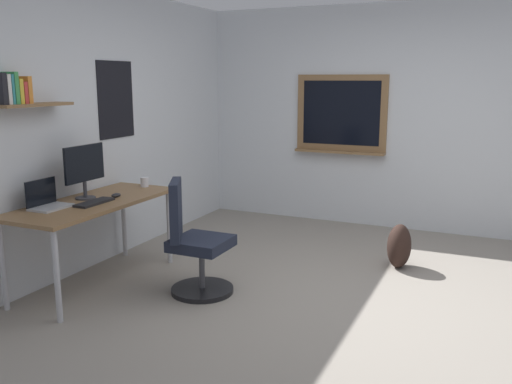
{
  "coord_description": "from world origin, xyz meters",
  "views": [
    {
      "loc": [
        -4.06,
        -1.08,
        1.75
      ],
      "look_at": [
        -0.11,
        0.71,
        0.85
      ],
      "focal_mm": 38.41,
      "sensor_mm": 36.0,
      "label": 1
    }
  ],
  "objects": [
    {
      "name": "ground_plane",
      "position": [
        0.0,
        0.0,
        0.0
      ],
      "size": [
        5.2,
        5.2,
        0.0
      ],
      "primitive_type": "plane",
      "color": "gray",
      "rests_on": "ground"
    },
    {
      "name": "wall_back",
      "position": [
        -0.01,
        2.45,
        1.3
      ],
      "size": [
        5.0,
        0.3,
        2.6
      ],
      "color": "silver",
      "rests_on": "ground"
    },
    {
      "name": "wall_right",
      "position": [
        2.45,
        0.03,
        1.3
      ],
      "size": [
        0.22,
        5.0,
        2.6
      ],
      "color": "silver",
      "rests_on": "ground"
    },
    {
      "name": "desk",
      "position": [
        -0.52,
        2.04,
        0.67
      ],
      "size": [
        1.58,
        0.66,
        0.74
      ],
      "color": "olive",
      "rests_on": "ground"
    },
    {
      "name": "office_chair",
      "position": [
        -0.35,
        1.17,
        0.41
      ],
      "size": [
        0.55,
        0.56,
        0.95
      ],
      "color": "black",
      "rests_on": "ground"
    },
    {
      "name": "laptop",
      "position": [
        -0.88,
        2.2,
        0.79
      ],
      "size": [
        0.31,
        0.21,
        0.23
      ],
      "color": "#ADAFB5",
      "rests_on": "desk"
    },
    {
      "name": "monitor_primary",
      "position": [
        -0.48,
        2.15,
        1.01
      ],
      "size": [
        0.46,
        0.17,
        0.46
      ],
      "color": "#38383D",
      "rests_on": "desk"
    },
    {
      "name": "keyboard",
      "position": [
        -0.6,
        1.96,
        0.75
      ],
      "size": [
        0.37,
        0.13,
        0.02
      ],
      "primitive_type": "cube",
      "color": "black",
      "rests_on": "desk"
    },
    {
      "name": "computer_mouse",
      "position": [
        -0.32,
        1.96,
        0.76
      ],
      "size": [
        0.1,
        0.06,
        0.03
      ],
      "primitive_type": "ellipsoid",
      "color": "#262628",
      "rests_on": "desk"
    },
    {
      "name": "coffee_mug",
      "position": [
        0.17,
        2.01,
        0.78
      ],
      "size": [
        0.08,
        0.08,
        0.09
      ],
      "primitive_type": "cylinder",
      "color": "silver",
      "rests_on": "desk"
    },
    {
      "name": "backpack",
      "position": [
        0.98,
        -0.27,
        0.21
      ],
      "size": [
        0.32,
        0.22,
        0.42
      ],
      "primitive_type": "ellipsoid",
      "color": "black",
      "rests_on": "ground"
    }
  ]
}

